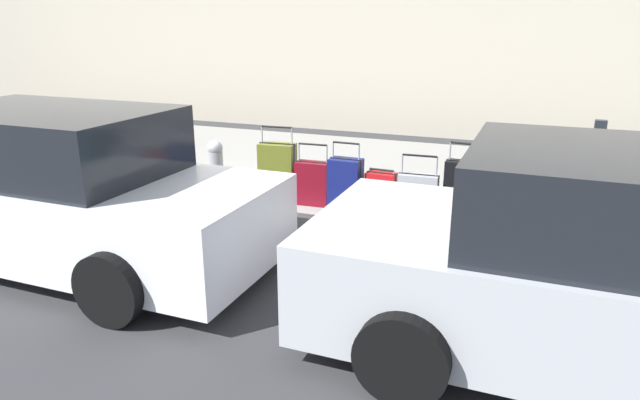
{
  "coord_description": "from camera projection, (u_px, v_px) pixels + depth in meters",
  "views": [
    {
      "loc": [
        -4.1,
        5.87,
        2.4
      ],
      "look_at": [
        -1.88,
        0.28,
        0.49
      ],
      "focal_mm": 31.36,
      "sensor_mm": 36.0,
      "label": 1
    }
  ],
  "objects": [
    {
      "name": "ground_plane",
      "position": [
        195.0,
        213.0,
        7.37
      ],
      "size": [
        40.0,
        40.0,
        0.0
      ],
      "primitive_type": "plane",
      "color": "#333335"
    },
    {
      "name": "sidewalk_curb",
      "position": [
        278.0,
        166.0,
        9.56
      ],
      "size": [
        18.0,
        5.0,
        0.14
      ],
      "primitive_type": "cube",
      "color": "gray",
      "rests_on": "ground_plane"
    },
    {
      "name": "suitcase_teal_0",
      "position": [
        497.0,
        197.0,
        6.35
      ],
      "size": [
        0.38,
        0.23,
        0.99
      ],
      "color": "#0F606B",
      "rests_on": "sidewalk_curb"
    },
    {
      "name": "suitcase_black_1",
      "position": [
        460.0,
        192.0,
        6.53
      ],
      "size": [
        0.37,
        0.23,
        0.97
      ],
      "color": "black",
      "rests_on": "sidewalk_curb"
    },
    {
      "name": "suitcase_silver_2",
      "position": [
        418.0,
        197.0,
        6.61
      ],
      "size": [
        0.47,
        0.22,
        0.81
      ],
      "color": "#9EA0A8",
      "rests_on": "sidewalk_curb"
    },
    {
      "name": "suitcase_red_3",
      "position": [
        381.0,
        193.0,
        6.86
      ],
      "size": [
        0.38,
        0.22,
        0.58
      ],
      "color": "red",
      "rests_on": "sidewalk_curb"
    },
    {
      "name": "suitcase_navy_4",
      "position": [
        345.0,
        185.0,
        6.94
      ],
      "size": [
        0.41,
        0.27,
        0.89
      ],
      "color": "navy",
      "rests_on": "sidewalk_curb"
    },
    {
      "name": "suitcase_maroon_5",
      "position": [
        313.0,
        183.0,
        7.21
      ],
      "size": [
        0.45,
        0.24,
        0.81
      ],
      "color": "maroon",
      "rests_on": "sidewalk_curb"
    },
    {
      "name": "suitcase_olive_6",
      "position": [
        278.0,
        172.0,
        7.38
      ],
      "size": [
        0.49,
        0.3,
        1.0
      ],
      "color": "#59601E",
      "rests_on": "sidewalk_curb"
    },
    {
      "name": "fire_hydrant",
      "position": [
        216.0,
        166.0,
        7.64
      ],
      "size": [
        0.39,
        0.21,
        0.75
      ],
      "color": "#99999E",
      "rests_on": "sidewalk_curb"
    },
    {
      "name": "bollard_post",
      "position": [
        170.0,
        162.0,
        7.72
      ],
      "size": [
        0.16,
        0.16,
        0.86
      ],
      "primitive_type": "cylinder",
      "color": "#333338",
      "rests_on": "sidewalk_curb"
    },
    {
      "name": "parking_meter",
      "position": [
        595.0,
        161.0,
        6.08
      ],
      "size": [
        0.12,
        0.09,
        1.27
      ],
      "color": "slate",
      "rests_on": "sidewalk_curb"
    },
    {
      "name": "parked_car_white_1",
      "position": [
        52.0,
        191.0,
        5.75
      ],
      "size": [
        4.75,
        1.96,
        1.59
      ],
      "color": "silver",
      "rests_on": "ground_plane"
    }
  ]
}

